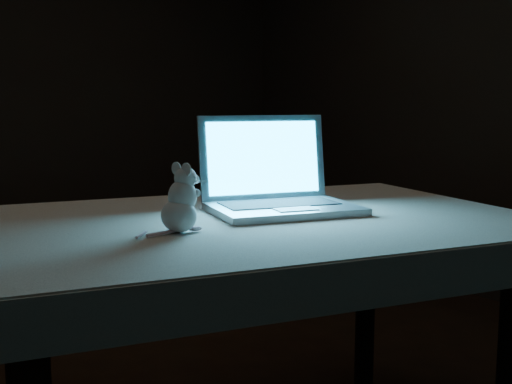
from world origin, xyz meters
TOP-DOWN VIEW (x-y plane):
  - table at (0.02, -0.36)m, footprint 1.71×1.31m
  - tablecloth at (-0.08, -0.34)m, footprint 1.96×1.74m
  - laptop at (0.16, -0.35)m, footprint 0.53×0.49m
  - plush_mouse at (-0.26, -0.42)m, footprint 0.17×0.17m

SIDE VIEW (x-z plane):
  - table at x=0.02m, z-range 0.00..0.82m
  - tablecloth at x=-0.08m, z-range 0.71..0.82m
  - plush_mouse at x=-0.26m, z-range 0.82..1.01m
  - laptop at x=0.16m, z-range 0.82..1.12m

